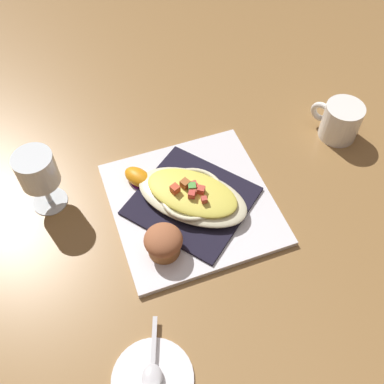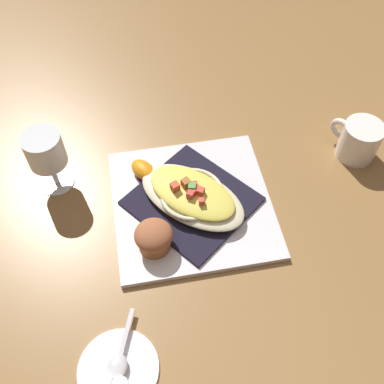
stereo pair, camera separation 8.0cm
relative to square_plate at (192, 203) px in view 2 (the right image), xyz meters
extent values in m
plane|color=olive|center=(0.00, 0.00, -0.01)|extent=(2.60, 2.60, 0.00)
cube|color=white|center=(0.00, 0.00, 0.00)|extent=(0.29, 0.29, 0.01)
cube|color=black|center=(0.00, 0.00, 0.01)|extent=(0.27, 0.27, 0.01)
ellipsoid|color=beige|center=(0.00, 0.00, 0.02)|extent=(0.22, 0.23, 0.02)
torus|color=beige|center=(0.00, 0.00, 0.03)|extent=(0.16, 0.16, 0.01)
ellipsoid|color=#E3D751|center=(0.00, 0.00, 0.03)|extent=(0.18, 0.19, 0.02)
cube|color=#D64230|center=(0.00, 0.01, 0.05)|extent=(0.01, 0.01, 0.01)
cube|color=#51A341|center=(0.00, 0.00, 0.05)|extent=(0.02, 0.02, 0.01)
cube|color=#AD5C29|center=(-0.01, -0.01, 0.05)|extent=(0.02, 0.02, 0.01)
cube|color=red|center=(0.00, 0.00, 0.05)|extent=(0.02, 0.02, 0.01)
cube|color=#CC3F35|center=(0.01, -0.01, 0.05)|extent=(0.02, 0.02, 0.01)
cube|color=#CD4635|center=(0.01, 0.01, 0.05)|extent=(0.02, 0.02, 0.01)
cube|color=#C74839|center=(0.03, 0.01, 0.05)|extent=(0.01, 0.01, 0.01)
cube|color=#BB4D33|center=(0.01, 0.00, 0.05)|extent=(0.01, 0.01, 0.01)
cube|color=#D8383B|center=(-0.01, 0.01, 0.05)|extent=(0.01, 0.01, 0.01)
cube|color=#D54B2C|center=(-0.01, -0.03, 0.05)|extent=(0.02, 0.02, 0.01)
cylinder|color=#A06132|center=(0.08, -0.08, 0.02)|extent=(0.05, 0.05, 0.03)
ellipsoid|color=#9E5938|center=(0.08, -0.08, 0.04)|extent=(0.06, 0.06, 0.04)
ellipsoid|color=#4C0F23|center=(0.08, -0.08, 0.05)|extent=(0.02, 0.02, 0.01)
ellipsoid|color=#4C1361|center=(-0.07, -0.07, 0.01)|extent=(0.06, 0.06, 0.01)
ellipsoid|color=orange|center=(-0.08, -0.08, 0.02)|extent=(0.07, 0.06, 0.03)
cylinder|color=white|center=(-0.07, 0.34, 0.03)|extent=(0.08, 0.08, 0.08)
torus|color=white|center=(-0.11, 0.32, 0.03)|extent=(0.04, 0.04, 0.05)
cylinder|color=#4C2D14|center=(-0.07, 0.34, 0.02)|extent=(0.06, 0.06, 0.05)
cylinder|color=white|center=(-0.09, -0.25, 0.00)|extent=(0.06, 0.06, 0.00)
cylinder|color=white|center=(-0.09, -0.25, 0.03)|extent=(0.01, 0.01, 0.06)
cylinder|color=white|center=(-0.09, -0.25, 0.09)|extent=(0.07, 0.07, 0.06)
cylinder|color=silver|center=(-0.09, -0.25, 0.07)|extent=(0.06, 0.06, 0.03)
cylinder|color=white|center=(0.27, -0.15, 0.00)|extent=(0.12, 0.12, 0.01)
ellipsoid|color=silver|center=(0.27, -0.15, 0.01)|extent=(0.05, 0.04, 0.01)
cube|color=silver|center=(0.22, -0.14, 0.01)|extent=(0.07, 0.03, 0.00)
cylinder|color=white|center=(0.29, -0.17, 0.01)|extent=(0.02, 0.02, 0.02)
camera|label=1|loc=(0.45, -0.15, 0.68)|focal=42.19mm
camera|label=2|loc=(0.47, -0.07, 0.68)|focal=42.19mm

